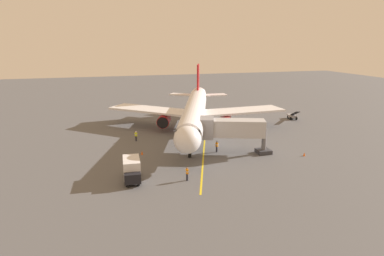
{
  "coord_description": "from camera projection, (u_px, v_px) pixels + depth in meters",
  "views": [
    {
      "loc": [
        18.28,
        56.08,
        16.39
      ],
      "look_at": [
        4.31,
        6.83,
        3.0
      ],
      "focal_mm": 31.01,
      "sensor_mm": 36.0,
      "label": 1
    }
  ],
  "objects": [
    {
      "name": "safety_cone_nose_left",
      "position": [
        142.0,
        153.0,
        49.54
      ],
      "size": [
        0.32,
        0.32,
        0.55
      ],
      "primitive_type": "cone",
      "color": "#F2590F",
      "rests_on": "ground"
    },
    {
      "name": "ground_plane",
      "position": [
        204.0,
        133.0,
        61.17
      ],
      "size": [
        220.0,
        220.0,
        0.0
      ],
      "primitive_type": "plane",
      "color": "#565659"
    },
    {
      "name": "box_truck_portside",
      "position": [
        132.0,
        169.0,
        40.08
      ],
      "size": [
        2.22,
        4.71,
        2.62
      ],
      "color": "black",
      "rests_on": "ground"
    },
    {
      "name": "ground_crew_loader",
      "position": [
        217.0,
        146.0,
        50.52
      ],
      "size": [
        0.46,
        0.46,
        1.71
      ],
      "color": "#23232D",
      "rests_on": "ground"
    },
    {
      "name": "airplane",
      "position": [
        195.0,
        111.0,
        60.65
      ],
      "size": [
        32.87,
        39.12,
        11.5
      ],
      "color": "white",
      "rests_on": "ground"
    },
    {
      "name": "ground_crew_marshaller",
      "position": [
        187.0,
        174.0,
        40.12
      ],
      "size": [
        0.27,
        0.41,
        1.71
      ],
      "color": "#23232D",
      "rests_on": "ground"
    },
    {
      "name": "ground_crew_wing_walker",
      "position": [
        136.0,
        136.0,
        56.07
      ],
      "size": [
        0.47,
        0.45,
        1.71
      ],
      "color": "#23232D",
      "rests_on": "ground"
    },
    {
      "name": "safety_cone_nose_right",
      "position": [
        304.0,
        154.0,
        48.89
      ],
      "size": [
        0.32,
        0.32,
        0.55
      ],
      "primitive_type": "cone",
      "color": "#F2590F",
      "rests_on": "ground"
    },
    {
      "name": "belt_loader_near_nose",
      "position": [
        292.0,
        116.0,
        72.05
      ],
      "size": [
        2.2,
        4.73,
        2.32
      ],
      "color": "#9E9EA3",
      "rests_on": "ground"
    },
    {
      "name": "jet_bridge",
      "position": [
        227.0,
        129.0,
        49.52
      ],
      "size": [
        11.35,
        6.16,
        5.4
      ],
      "color": "#B7B7BC",
      "rests_on": "ground"
    },
    {
      "name": "apron_lead_in_line",
      "position": [
        204.0,
        142.0,
        55.81
      ],
      "size": [
        13.38,
        37.86,
        0.01
      ],
      "primitive_type": "cube",
      "rotation": [
        0.0,
        0.0,
        -0.33
      ],
      "color": "yellow",
      "rests_on": "ground"
    }
  ]
}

